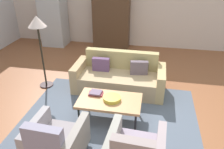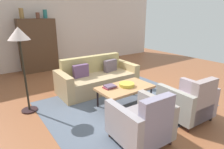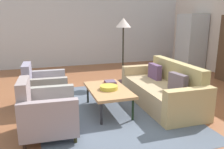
{
  "view_description": "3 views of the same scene",
  "coord_description": "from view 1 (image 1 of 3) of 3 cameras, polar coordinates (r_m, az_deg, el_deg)",
  "views": [
    {
      "loc": [
        0.56,
        -3.71,
        2.85
      ],
      "look_at": [
        -0.23,
        0.39,
        0.65
      ],
      "focal_mm": 36.17,
      "sensor_mm": 36.0,
      "label": 1
    },
    {
      "loc": [
        -2.61,
        -3.18,
        1.94
      ],
      "look_at": [
        -0.3,
        0.04,
        0.67
      ],
      "focal_mm": 30.34,
      "sensor_mm": 36.0,
      "label": 2
    },
    {
      "loc": [
        3.74,
        -1.42,
        1.73
      ],
      "look_at": [
        -0.17,
        -0.16,
        0.7
      ],
      "focal_mm": 36.6,
      "sensor_mm": 36.0,
      "label": 3
    }
  ],
  "objects": [
    {
      "name": "armchair_left",
      "position": [
        3.65,
        -14.18,
        -16.62
      ],
      "size": [
        0.83,
        0.83,
        0.88
      ],
      "rotation": [
        0.0,
        0.0,
        -0.04
      ],
      "color": "#3B241A",
      "rests_on": "ground"
    },
    {
      "name": "fruit_bowl",
      "position": [
        4.26,
        -0.02,
        -6.06
      ],
      "size": [
        0.33,
        0.33,
        0.07
      ],
      "primitive_type": "cylinder",
      "color": "gold",
      "rests_on": "coffee_table"
    },
    {
      "name": "ground_plane",
      "position": [
        4.71,
        1.84,
        -9.42
      ],
      "size": [
        11.09,
        11.09,
        0.0
      ],
      "primitive_type": "plane",
      "color": "#935534"
    },
    {
      "name": "couch",
      "position": [
        5.37,
        1.89,
        -0.73
      ],
      "size": [
        2.11,
        0.93,
        0.86
      ],
      "rotation": [
        0.0,
        0.0,
        3.13
      ],
      "color": "tan",
      "rests_on": "ground"
    },
    {
      "name": "coffee_table",
      "position": [
        4.31,
        -0.63,
        -6.8
      ],
      "size": [
        1.2,
        0.7,
        0.44
      ],
      "color": "black",
      "rests_on": "ground"
    },
    {
      "name": "cabinet",
      "position": [
        7.77,
        -0.14,
        13.26
      ],
      "size": [
        1.2,
        0.51,
        1.8
      ],
      "color": "#4D3422",
      "rests_on": "ground"
    },
    {
      "name": "book_stack",
      "position": [
        4.44,
        -4.12,
        -4.69
      ],
      "size": [
        0.29,
        0.21,
        0.06
      ],
      "color": "maroon",
      "rests_on": "coffee_table"
    },
    {
      "name": "area_rug",
      "position": [
        4.59,
        -0.47,
        -10.56
      ],
      "size": [
        3.4,
        2.6,
        0.01
      ],
      "primitive_type": "cube",
      "color": "slate",
      "rests_on": "ground"
    },
    {
      "name": "refrigerator",
      "position": [
        8.27,
        -14.51,
        13.49
      ],
      "size": [
        0.8,
        0.73,
        1.85
      ],
      "color": "#B7BABF",
      "rests_on": "ground"
    },
    {
      "name": "wall_back",
      "position": [
        7.88,
        6.87,
        17.01
      ],
      "size": [
        9.24,
        0.12,
        2.8
      ],
      "primitive_type": "cube",
      "color": "beige",
      "rests_on": "ground"
    },
    {
      "name": "floor_lamp",
      "position": [
        5.29,
        -18.25,
        11.01
      ],
      "size": [
        0.4,
        0.4,
        1.72
      ],
      "color": "black",
      "rests_on": "ground"
    }
  ]
}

